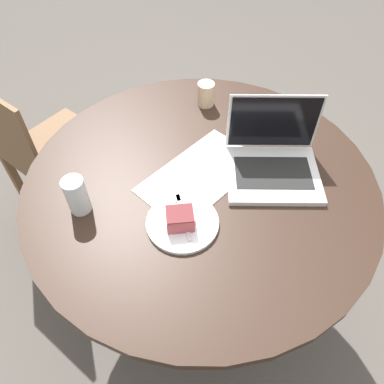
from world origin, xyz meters
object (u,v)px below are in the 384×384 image
at_px(plate, 183,223).
at_px(coffee_glass, 206,94).
at_px(chair, 48,153).
at_px(laptop, 273,161).

height_order(plate, coffee_glass, coffee_glass).
bearing_deg(chair, coffee_glass, 32.80).
relative_size(plate, coffee_glass, 2.31).
relative_size(coffee_glass, laptop, 0.24).
height_order(chair, plate, chair).
bearing_deg(plate, laptop, -24.01).
xyz_separation_m(plate, coffee_glass, (0.54, 0.20, 0.04)).
height_order(plate, laptop, laptop).
bearing_deg(laptop, plate, 37.72).
height_order(chair, laptop, laptop).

